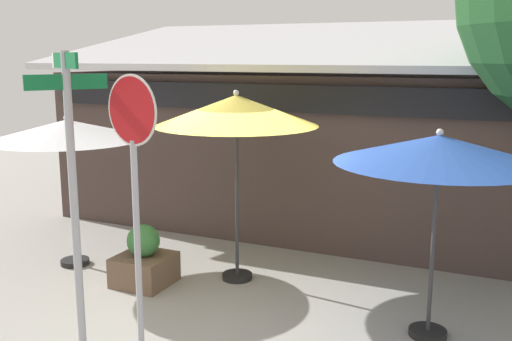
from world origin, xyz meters
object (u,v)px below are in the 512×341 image
patio_umbrella_ivory_left (67,131)px  patio_umbrella_mustard_center (236,112)px  street_sign_post (72,174)px  sidewalk_planter (144,261)px  stop_sign (134,165)px  patio_umbrella_royal_blue_right (439,151)px

patio_umbrella_ivory_left → patio_umbrella_mustard_center: 2.67m
street_sign_post → sidewalk_planter: size_ratio=3.72×
street_sign_post → sidewalk_planter: 2.49m
patio_umbrella_ivory_left → sidewalk_planter: bearing=-8.2°
street_sign_post → stop_sign: 0.72m
patio_umbrella_ivory_left → sidewalk_planter: size_ratio=2.67×
street_sign_post → patio_umbrella_mustard_center: street_sign_post is taller
patio_umbrella_mustard_center → sidewalk_planter: 2.51m
patio_umbrella_royal_blue_right → sidewalk_planter: bearing=-179.3°
stop_sign → patio_umbrella_ivory_left: 3.18m
stop_sign → patio_umbrella_ivory_left: (-2.58, 1.86, 0.00)m
sidewalk_planter → patio_umbrella_royal_blue_right: bearing=0.7°
patio_umbrella_ivory_left → patio_umbrella_royal_blue_right: bearing=-1.7°
street_sign_post → patio_umbrella_ivory_left: street_sign_post is taller
sidewalk_planter → patio_umbrella_ivory_left: bearing=171.8°
patio_umbrella_mustard_center → sidewalk_planter: patio_umbrella_mustard_center is taller
stop_sign → patio_umbrella_mustard_center: stop_sign is taller
stop_sign → patio_umbrella_ivory_left: size_ratio=1.30×
patio_umbrella_mustard_center → patio_umbrella_ivory_left: bearing=-168.8°
patio_umbrella_ivory_left → patio_umbrella_royal_blue_right: size_ratio=0.96×
patio_umbrella_mustard_center → patio_umbrella_royal_blue_right: 2.92m
street_sign_post → stop_sign: (0.69, 0.17, 0.12)m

